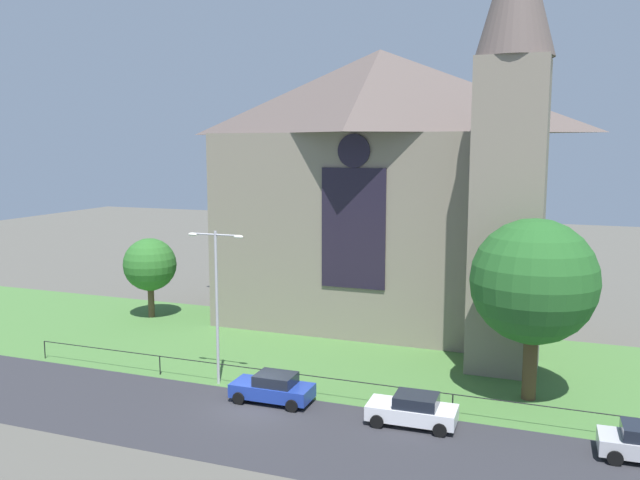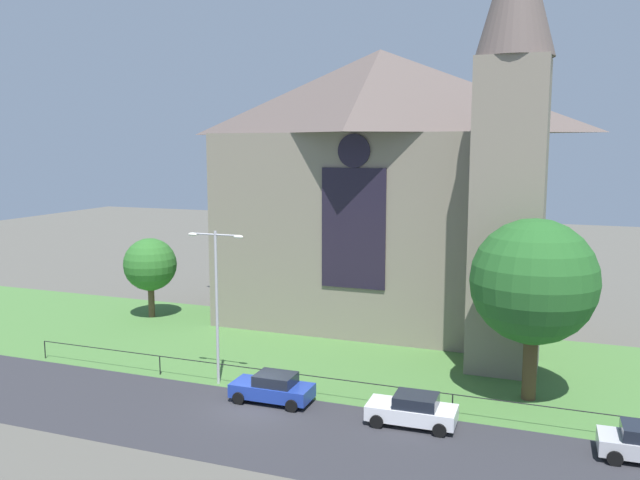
{
  "view_description": "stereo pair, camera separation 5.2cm",
  "coord_description": "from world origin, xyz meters",
  "px_view_note": "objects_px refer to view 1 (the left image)",
  "views": [
    {
      "loc": [
        14.23,
        -28.82,
        13.13
      ],
      "look_at": [
        0.39,
        8.0,
        7.54
      ],
      "focal_mm": 37.29,
      "sensor_mm": 36.0,
      "label": 1
    },
    {
      "loc": [
        14.28,
        -28.8,
        13.13
      ],
      "look_at": [
        0.39,
        8.0,
        7.54
      ],
      "focal_mm": 37.29,
      "sensor_mm": 36.0,
      "label": 2
    }
  ],
  "objects_px": {
    "tree_right_near": "(534,282)",
    "parked_car_white": "(413,410)",
    "tree_left_far": "(150,265)",
    "parked_car_blue": "(273,388)",
    "streetlamp_near": "(217,288)",
    "church_building": "(386,185)"
  },
  "relations": [
    {
      "from": "tree_left_far",
      "to": "tree_right_near",
      "type": "distance_m",
      "value": 29.34
    },
    {
      "from": "tree_right_near",
      "to": "church_building",
      "type": "bearing_deg",
      "value": 132.52
    },
    {
      "from": "tree_right_near",
      "to": "parked_car_white",
      "type": "height_order",
      "value": "tree_right_near"
    },
    {
      "from": "tree_left_far",
      "to": "tree_right_near",
      "type": "xyz_separation_m",
      "value": [
        28.34,
        -7.3,
        2.15
      ]
    },
    {
      "from": "tree_right_near",
      "to": "tree_left_far",
      "type": "bearing_deg",
      "value": 165.55
    },
    {
      "from": "church_building",
      "to": "streetlamp_near",
      "type": "height_order",
      "value": "church_building"
    },
    {
      "from": "church_building",
      "to": "tree_right_near",
      "type": "height_order",
      "value": "church_building"
    },
    {
      "from": "church_building",
      "to": "parked_car_white",
      "type": "bearing_deg",
      "value": -70.78
    },
    {
      "from": "tree_left_far",
      "to": "parked_car_white",
      "type": "relative_size",
      "value": 1.45
    },
    {
      "from": "tree_left_far",
      "to": "parked_car_white",
      "type": "xyz_separation_m",
      "value": [
        23.39,
        -12.67,
        -3.35
      ]
    },
    {
      "from": "parked_car_blue",
      "to": "streetlamp_near",
      "type": "bearing_deg",
      "value": -19.39
    },
    {
      "from": "tree_left_far",
      "to": "parked_car_blue",
      "type": "relative_size",
      "value": 1.46
    },
    {
      "from": "church_building",
      "to": "streetlamp_near",
      "type": "bearing_deg",
      "value": -108.61
    },
    {
      "from": "streetlamp_near",
      "to": "church_building",
      "type": "bearing_deg",
      "value": 71.39
    },
    {
      "from": "tree_right_near",
      "to": "parked_car_white",
      "type": "bearing_deg",
      "value": -132.68
    },
    {
      "from": "parked_car_blue",
      "to": "parked_car_white",
      "type": "relative_size",
      "value": 0.99
    },
    {
      "from": "church_building",
      "to": "tree_left_far",
      "type": "distance_m",
      "value": 18.99
    },
    {
      "from": "parked_car_white",
      "to": "streetlamp_near",
      "type": "bearing_deg",
      "value": -9.68
    },
    {
      "from": "streetlamp_near",
      "to": "parked_car_white",
      "type": "relative_size",
      "value": 2.02
    },
    {
      "from": "church_building",
      "to": "parked_car_blue",
      "type": "relative_size",
      "value": 6.16
    },
    {
      "from": "tree_left_far",
      "to": "parked_car_blue",
      "type": "bearing_deg",
      "value": -37.75
    },
    {
      "from": "tree_right_near",
      "to": "streetlamp_near",
      "type": "height_order",
      "value": "tree_right_near"
    }
  ]
}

